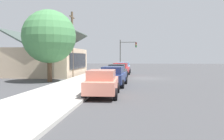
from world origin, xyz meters
name	(u,v)px	position (x,y,z in m)	size (l,w,h in m)	color
ground_plane	(144,78)	(0.00, 0.00, 0.00)	(120.00, 120.00, 0.00)	#424244
sidewalk_curb	(94,77)	(0.00, 5.60, 0.08)	(60.00, 4.20, 0.16)	#B2AFA8
car_coral	(102,83)	(-12.67, 2.81, 0.81)	(4.46, 2.05, 1.59)	#EA8C75
car_navy	(114,76)	(-7.57, 2.65, 0.82)	(4.86, 2.09, 1.59)	navy
car_charcoal	(117,72)	(-1.59, 2.84, 0.81)	(4.52, 2.04, 1.59)	#2D3035
car_cherry	(121,69)	(3.55, 2.84, 0.82)	(4.89, 2.20, 1.59)	red
car_skyblue	(124,67)	(9.31, 2.83, 0.82)	(4.73, 2.26, 1.59)	#8CB7E0
storefront_building	(49,61)	(2.88, 11.98, 1.85)	(10.50, 7.93, 5.56)	#CCB293
shade_tree	(49,37)	(-4.91, 8.99, 4.25)	(5.00, 5.00, 6.76)	brown
traffic_light_main	(127,50)	(12.99, 2.54, 3.49)	(0.37, 2.79, 5.20)	#383833
utility_pole_wooden	(72,43)	(0.21, 8.20, 3.93)	(1.80, 0.24, 7.50)	brown
fire_hydrant_red	(104,75)	(-1.79, 4.20, 0.50)	(0.22, 0.22, 0.71)	red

